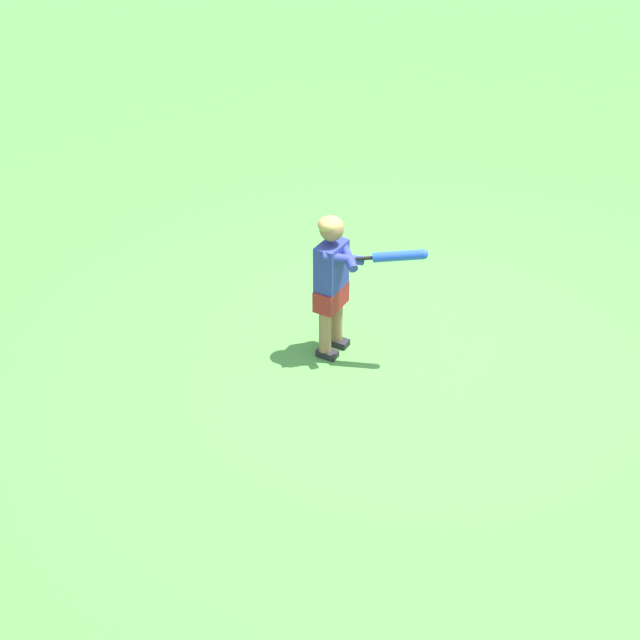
# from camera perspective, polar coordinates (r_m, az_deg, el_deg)

# --- Properties ---
(ground_plane) EXTENTS (40.00, 40.00, 0.00)m
(ground_plane) POSITION_cam_1_polar(r_m,az_deg,el_deg) (6.18, 5.66, -2.53)
(ground_plane) COLOR #519942
(child_batter) EXTENTS (0.78, 0.32, 1.08)m
(child_batter) POSITION_cam_1_polar(r_m,az_deg,el_deg) (5.87, 1.05, 3.13)
(child_batter) COLOR #232328
(child_batter) RESTS_ON ground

